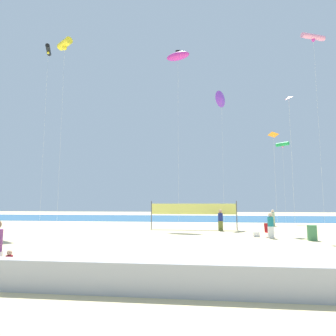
{
  "coord_description": "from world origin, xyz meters",
  "views": [
    {
      "loc": [
        2.87,
        -17.24,
        2.19
      ],
      "look_at": [
        -0.69,
        11.32,
        5.65
      ],
      "focal_mm": 31.58,
      "sensor_mm": 36.0,
      "label": 1
    }
  ],
  "objects_px": {
    "beachgoer_navy_shirt": "(220,219)",
    "beachgoer_teal_shirt": "(271,224)",
    "kite_black_tube": "(48,51)",
    "kite_green_tube": "(282,145)",
    "beachgoer_sage_shirt": "(273,217)",
    "kite_orange_diamond": "(273,135)",
    "trash_barrel": "(312,233)",
    "folding_beach_chair": "(269,230)",
    "volleyball_net": "(193,210)",
    "beach_handbag": "(256,234)",
    "kite_red_diamond": "(289,100)",
    "kite_magenta_inflatable": "(178,56)",
    "kite_pink_tube": "(313,37)",
    "kite_violet_delta": "(222,99)",
    "kite_yellow_tube": "(65,44)",
    "toddler_figure": "(9,264)"
  },
  "relations": [
    {
      "from": "beachgoer_navy_shirt",
      "to": "beachgoer_teal_shirt",
      "type": "relative_size",
      "value": 1.06
    },
    {
      "from": "kite_black_tube",
      "to": "kite_green_tube",
      "type": "relative_size",
      "value": 1.94
    },
    {
      "from": "beachgoer_sage_shirt",
      "to": "kite_orange_diamond",
      "type": "bearing_deg",
      "value": 92.09
    },
    {
      "from": "trash_barrel",
      "to": "kite_black_tube",
      "type": "xyz_separation_m",
      "value": [
        -22.14,
        8.11,
        17.4
      ]
    },
    {
      "from": "folding_beach_chair",
      "to": "volleyball_net",
      "type": "bearing_deg",
      "value": 96.57
    },
    {
      "from": "beach_handbag",
      "to": "kite_red_diamond",
      "type": "height_order",
      "value": "kite_red_diamond"
    },
    {
      "from": "beachgoer_teal_shirt",
      "to": "kite_orange_diamond",
      "type": "height_order",
      "value": "kite_orange_diamond"
    },
    {
      "from": "volleyball_net",
      "to": "kite_green_tube",
      "type": "xyz_separation_m",
      "value": [
        10.19,
        10.02,
        7.46
      ]
    },
    {
      "from": "kite_magenta_inflatable",
      "to": "beachgoer_teal_shirt",
      "type": "bearing_deg",
      "value": -58.12
    },
    {
      "from": "kite_black_tube",
      "to": "kite_orange_diamond",
      "type": "xyz_separation_m",
      "value": [
        21.23,
        -3.45,
        -10.29
      ]
    },
    {
      "from": "beachgoer_navy_shirt",
      "to": "kite_green_tube",
      "type": "height_order",
      "value": "kite_green_tube"
    },
    {
      "from": "kite_green_tube",
      "to": "kite_pink_tube",
      "type": "relative_size",
      "value": 0.52
    },
    {
      "from": "beachgoer_sage_shirt",
      "to": "kite_magenta_inflatable",
      "type": "relative_size",
      "value": 0.08
    },
    {
      "from": "volleyball_net",
      "to": "kite_violet_delta",
      "type": "relative_size",
      "value": 0.52
    },
    {
      "from": "volleyball_net",
      "to": "kite_yellow_tube",
      "type": "height_order",
      "value": "kite_yellow_tube"
    },
    {
      "from": "toddler_figure",
      "to": "kite_green_tube",
      "type": "distance_m",
      "value": 32.37
    },
    {
      "from": "kite_violet_delta",
      "to": "kite_yellow_tube",
      "type": "bearing_deg",
      "value": -157.08
    },
    {
      "from": "folding_beach_chair",
      "to": "beachgoer_navy_shirt",
      "type": "bearing_deg",
      "value": 85.68
    },
    {
      "from": "trash_barrel",
      "to": "beach_handbag",
      "type": "xyz_separation_m",
      "value": [
        -2.98,
        1.59,
        -0.29
      ]
    },
    {
      "from": "beachgoer_navy_shirt",
      "to": "beach_handbag",
      "type": "height_order",
      "value": "beachgoer_navy_shirt"
    },
    {
      "from": "beachgoer_teal_shirt",
      "to": "kite_orange_diamond",
      "type": "distance_m",
      "value": 7.76
    },
    {
      "from": "folding_beach_chair",
      "to": "kite_orange_diamond",
      "type": "height_order",
      "value": "kite_orange_diamond"
    },
    {
      "from": "beachgoer_sage_shirt",
      "to": "kite_yellow_tube",
      "type": "xyz_separation_m",
      "value": [
        -19.12,
        -5.78,
        15.9
      ]
    },
    {
      "from": "beachgoer_sage_shirt",
      "to": "beach_handbag",
      "type": "relative_size",
      "value": 4.08
    },
    {
      "from": "toddler_figure",
      "to": "kite_magenta_inflatable",
      "type": "bearing_deg",
      "value": 105.33
    },
    {
      "from": "trash_barrel",
      "to": "kite_violet_delta",
      "type": "height_order",
      "value": "kite_violet_delta"
    },
    {
      "from": "kite_orange_diamond",
      "to": "kite_green_tube",
      "type": "bearing_deg",
      "value": 72.67
    },
    {
      "from": "volleyball_net",
      "to": "kite_red_diamond",
      "type": "xyz_separation_m",
      "value": [
        7.09,
        -4.16,
        7.96
      ]
    },
    {
      "from": "beachgoer_sage_shirt",
      "to": "beachgoer_teal_shirt",
      "type": "xyz_separation_m",
      "value": [
        -2.37,
        -10.16,
        0.01
      ]
    },
    {
      "from": "beach_handbag",
      "to": "kite_black_tube",
      "type": "relative_size",
      "value": 0.02
    },
    {
      "from": "beachgoer_navy_shirt",
      "to": "kite_pink_tube",
      "type": "height_order",
      "value": "kite_pink_tube"
    },
    {
      "from": "beachgoer_sage_shirt",
      "to": "kite_magenta_inflatable",
      "type": "height_order",
      "value": "kite_magenta_inflatable"
    },
    {
      "from": "trash_barrel",
      "to": "kite_black_tube",
      "type": "bearing_deg",
      "value": 159.87
    },
    {
      "from": "trash_barrel",
      "to": "beachgoer_navy_shirt",
      "type": "bearing_deg",
      "value": 131.41
    },
    {
      "from": "kite_red_diamond",
      "to": "kite_green_tube",
      "type": "height_order",
      "value": "kite_red_diamond"
    },
    {
      "from": "toddler_figure",
      "to": "beachgoer_navy_shirt",
      "type": "relative_size",
      "value": 0.5
    },
    {
      "from": "folding_beach_chair",
      "to": "kite_orange_diamond",
      "type": "bearing_deg",
      "value": 29.54
    },
    {
      "from": "beachgoer_sage_shirt",
      "to": "kite_violet_delta",
      "type": "distance_m",
      "value": 13.11
    },
    {
      "from": "beachgoer_teal_shirt",
      "to": "volleyball_net",
      "type": "distance_m",
      "value": 7.74
    },
    {
      "from": "folding_beach_chair",
      "to": "kite_yellow_tube",
      "type": "relative_size",
      "value": 0.05
    },
    {
      "from": "toddler_figure",
      "to": "volleyball_net",
      "type": "relative_size",
      "value": 0.12
    },
    {
      "from": "kite_pink_tube",
      "to": "kite_black_tube",
      "type": "bearing_deg",
      "value": -178.63
    },
    {
      "from": "folding_beach_chair",
      "to": "kite_magenta_inflatable",
      "type": "relative_size",
      "value": 0.05
    },
    {
      "from": "kite_violet_delta",
      "to": "kite_green_tube",
      "type": "height_order",
      "value": "kite_violet_delta"
    },
    {
      "from": "trash_barrel",
      "to": "beach_handbag",
      "type": "relative_size",
      "value": 2.3
    },
    {
      "from": "kite_magenta_inflatable",
      "to": "kite_black_tube",
      "type": "bearing_deg",
      "value": -163.32
    },
    {
      "from": "kite_violet_delta",
      "to": "kite_pink_tube",
      "type": "height_order",
      "value": "kite_pink_tube"
    },
    {
      "from": "trash_barrel",
      "to": "kite_pink_tube",
      "type": "xyz_separation_m",
      "value": [
        4.02,
        8.74,
        17.3
      ]
    },
    {
      "from": "beach_handbag",
      "to": "kite_magenta_inflatable",
      "type": "distance_m",
      "value": 21.91
    },
    {
      "from": "kite_yellow_tube",
      "to": "beach_handbag",
      "type": "bearing_deg",
      "value": -13.22
    }
  ]
}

